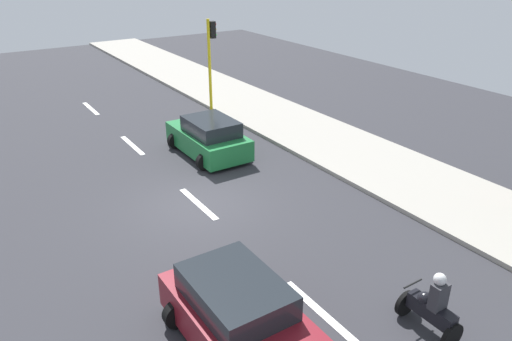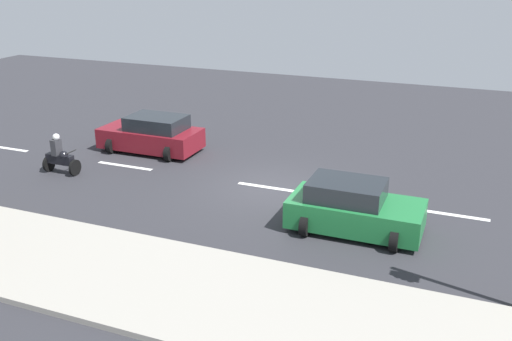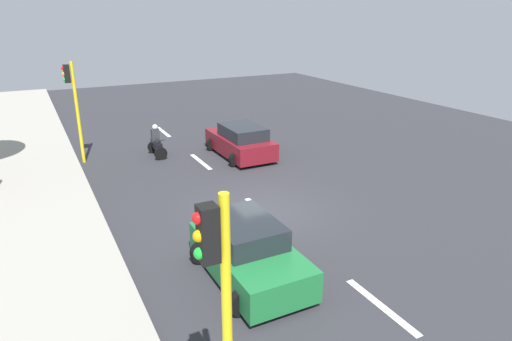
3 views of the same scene
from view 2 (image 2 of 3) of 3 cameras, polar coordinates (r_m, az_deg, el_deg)
ground_plane at (r=19.99m, az=1.41°, el=-1.87°), size 40.00×60.00×0.10m
sidewalk at (r=14.28m, az=-8.72°, el=-11.26°), size 4.00×60.00×0.15m
lane_stripe_far_north at (r=26.42m, az=-23.77°, el=2.07°), size 0.20×2.40×0.01m
lane_stripe_north at (r=22.64m, az=-12.96°, el=0.45°), size 0.20×2.40×0.01m
lane_stripe_mid at (r=19.97m, az=1.41°, el=-1.72°), size 0.20×2.40×0.01m
lane_stripe_south at (r=18.91m, az=18.74°, el=-4.18°), size 0.20×2.40×0.01m
car_green at (r=16.86m, az=9.71°, el=-3.74°), size 2.29×3.84×1.52m
car_maroon at (r=23.99m, az=-10.33°, el=3.55°), size 2.33×4.11×1.52m
motorcycle at (r=22.34m, az=-18.98°, el=1.30°), size 0.60×1.30×1.53m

